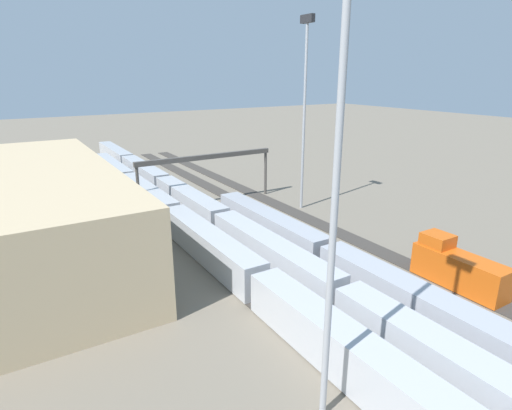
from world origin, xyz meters
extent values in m
plane|color=#756B5B|center=(0.00, 0.00, 0.00)|extent=(400.00, 400.00, 0.00)
cube|color=#3D3833|center=(0.00, -10.00, 0.06)|extent=(140.00, 2.80, 0.12)
cube|color=#3D3833|center=(0.00, -5.00, 0.06)|extent=(140.00, 2.80, 0.12)
cube|color=#3D3833|center=(0.00, 0.00, 0.06)|extent=(140.00, 2.80, 0.12)
cube|color=#3D3833|center=(0.00, 5.00, 0.06)|extent=(140.00, 2.80, 0.12)
cube|color=#3D3833|center=(0.00, 10.00, 0.06)|extent=(140.00, 2.80, 0.12)
cube|color=#B7BABF|center=(-33.88, 5.00, 2.02)|extent=(23.00, 3.00, 3.80)
cube|color=#B7BABF|center=(-9.68, 5.00, 2.02)|extent=(23.00, 3.00, 3.80)
cube|color=#B7BABF|center=(14.52, 5.00, 2.02)|extent=(23.00, 3.00, 3.80)
cube|color=#B7BABF|center=(38.72, 5.00, 2.02)|extent=(23.00, 3.00, 3.80)
cube|color=#B7BABF|center=(62.92, 5.00, 2.02)|extent=(23.00, 3.00, 3.80)
cube|color=#A8AAB2|center=(-25.86, 0.00, 2.02)|extent=(23.00, 3.00, 3.80)
cube|color=#A8AAB2|center=(-1.66, 0.00, 2.02)|extent=(23.00, 3.00, 3.80)
cube|color=#D85914|center=(-23.67, -10.00, 1.92)|extent=(10.00, 3.00, 3.60)
cube|color=#D85914|center=(-20.67, -10.00, 4.42)|extent=(3.00, 2.70, 1.40)
cube|color=#B7BABF|center=(-27.67, 10.00, 2.02)|extent=(23.00, 3.00, 3.80)
cube|color=#B7BABF|center=(-3.47, 10.00, 2.02)|extent=(23.00, 3.00, 3.80)
cube|color=#B7BABF|center=(20.73, 10.00, 2.02)|extent=(23.00, 3.00, 3.80)
cube|color=#B7BABF|center=(44.93, 10.00, 2.02)|extent=(23.00, 3.00, 3.80)
cylinder|color=#9EA0A5|center=(7.38, -12.63, 14.67)|extent=(0.44, 0.44, 29.33)
cube|color=#262628|center=(7.38, -12.63, 29.93)|extent=(2.80, 0.70, 1.20)
cylinder|color=#9EA0A5|center=(-29.70, 13.95, 15.50)|extent=(0.44, 0.44, 31.00)
cylinder|color=#4C4742|center=(17.92, -12.10, 4.00)|extent=(0.50, 0.50, 8.00)
cylinder|color=#4C4742|center=(17.92, 12.10, 4.00)|extent=(0.50, 0.50, 8.00)
cube|color=#4C4742|center=(17.92, 0.00, 8.40)|extent=(0.70, 25.00, 0.80)
cube|color=tan|center=(9.28, 28.33, 5.56)|extent=(46.49, 20.17, 11.13)
camera|label=1|loc=(-46.69, 29.66, 22.07)|focal=29.25mm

